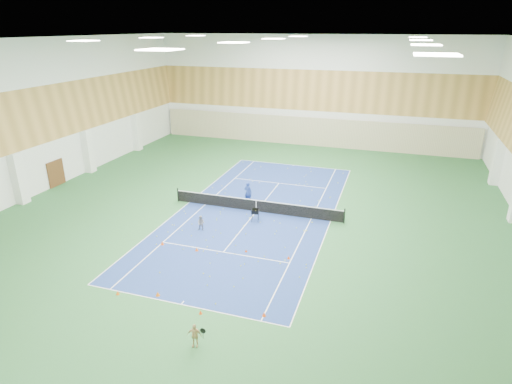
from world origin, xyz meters
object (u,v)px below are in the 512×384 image
child_apron (195,335)px  ball_cart (255,215)px  child_court (201,223)px  coach (248,192)px  tennis_net (256,205)px

child_apron → ball_cart: size_ratio=1.22×
child_court → ball_cart: child_court is taller
coach → child_court: (-1.39, -5.55, -0.32)m
child_court → ball_cart: 3.88m
coach → ball_cart: 3.47m
ball_cart → child_apron: bearing=-95.3°
ball_cart → tennis_net: bearing=93.8°
tennis_net → child_apron: child_apron is taller
ball_cart → child_court: bearing=-152.0°
coach → child_court: size_ratio=1.61×
child_apron → ball_cart: 12.81m
tennis_net → coach: 1.89m
tennis_net → coach: bearing=127.8°
tennis_net → coach: size_ratio=7.59×
child_apron → ball_cart: child_apron is taller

